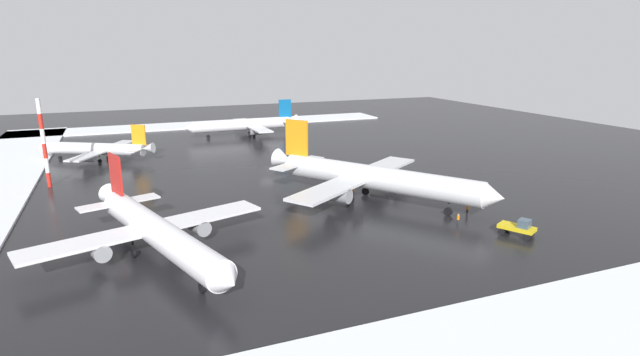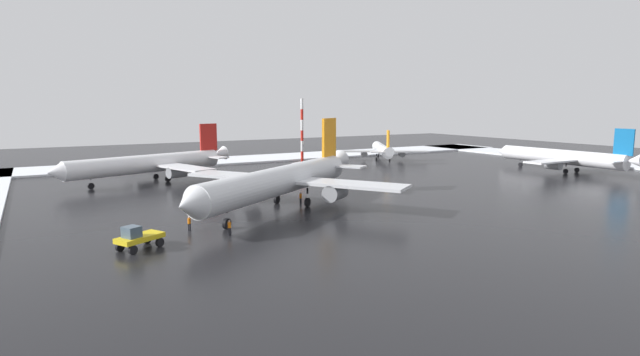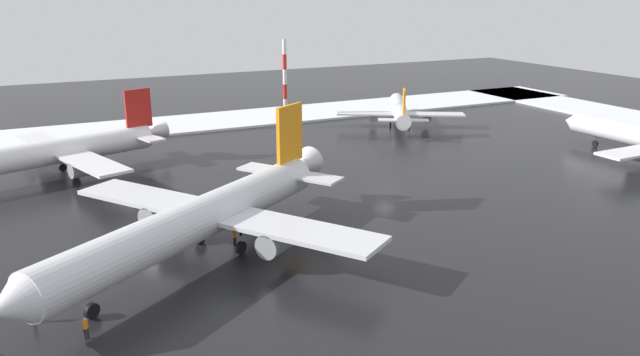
{
  "view_description": "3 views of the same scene",
  "coord_description": "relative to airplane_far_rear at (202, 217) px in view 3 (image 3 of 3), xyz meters",
  "views": [
    {
      "loc": [
        95.41,
        -26.72,
        24.4
      ],
      "look_at": [
        19.02,
        4.13,
        2.75
      ],
      "focal_mm": 28.0,
      "sensor_mm": 36.0,
      "label": 1
    },
    {
      "loc": [
        55.9,
        71.86,
        14.3
      ],
      "look_at": [
        16.42,
        3.45,
        2.69
      ],
      "focal_mm": 28.0,
      "sensor_mm": 36.0,
      "label": 2
    },
    {
      "loc": [
        40.02,
        63.33,
        24.05
      ],
      "look_at": [
        9.07,
        -0.16,
        2.72
      ],
      "focal_mm": 35.0,
      "sensor_mm": 36.0,
      "label": 3
    }
  ],
  "objects": [
    {
      "name": "ground_plane",
      "position": [
        -26.23,
        -10.23,
        -4.01
      ],
      "size": [
        240.0,
        240.0,
        0.0
      ],
      "primitive_type": "plane",
      "color": "black"
    },
    {
      "name": "ground_crew_near_tug",
      "position": [
        -3.54,
        -1.55,
        -3.04
      ],
      "size": [
        0.36,
        0.36,
        1.71
      ],
      "rotation": [
        0.0,
        0.0,
        5.18
      ],
      "color": "black",
      "rests_on": "ground_plane"
    },
    {
      "name": "airplane_parked_starboard",
      "position": [
        -49.14,
        -42.38,
        -1.28
      ],
      "size": [
        21.64,
        25.31,
        8.28
      ],
      "rotation": [
        0.0,
        0.0,
        4.19
      ],
      "color": "silver",
      "rests_on": "ground_plane"
    },
    {
      "name": "airplane_foreground_jet",
      "position": [
        10.85,
        -34.2,
        -0.54
      ],
      "size": [
        34.51,
        29.08,
        10.5
      ],
      "rotation": [
        0.0,
        0.0,
        0.31
      ],
      "color": "white",
      "rests_on": "ground_plane"
    },
    {
      "name": "ground_crew_beside_wing",
      "position": [
        11.53,
        10.18,
        -3.04
      ],
      "size": [
        0.36,
        0.36,
        1.71
      ],
      "rotation": [
        0.0,
        0.0,
        4.75
      ],
      "color": "black",
      "rests_on": "ground_plane"
    },
    {
      "name": "snow_bank_far",
      "position": [
        -26.23,
        -60.23,
        -3.81
      ],
      "size": [
        152.0,
        16.0,
        0.41
      ],
      "primitive_type": "cube",
      "color": "white",
      "rests_on": "ground_plane"
    },
    {
      "name": "antenna_mast",
      "position": [
        -29.38,
        -49.76,
        3.91
      ],
      "size": [
        0.7,
        0.7,
        15.85
      ],
      "color": "red",
      "rests_on": "ground_plane"
    },
    {
      "name": "ground_crew_mid_apron",
      "position": [
        14.83,
        6.01,
        -3.04
      ],
      "size": [
        0.36,
        0.36,
        1.71
      ],
      "rotation": [
        0.0,
        0.0,
        0.82
      ],
      "color": "black",
      "rests_on": "ground_plane"
    },
    {
      "name": "airplane_far_rear",
      "position": [
        0.0,
        0.0,
        0.0
      ],
      "size": [
        35.78,
        30.76,
        12.14
      ],
      "rotation": [
        0.0,
        0.0,
        0.59
      ],
      "color": "silver",
      "rests_on": "ground_plane"
    }
  ]
}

